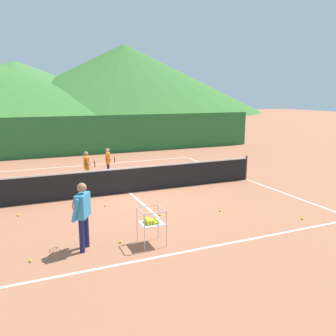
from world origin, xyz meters
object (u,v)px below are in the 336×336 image
object	(u,v)px
instructor	(83,210)
student_0	(87,165)
tennis_ball_3	(160,214)
student_1	(108,160)
tennis_net	(129,180)
tennis_ball_1	(302,218)
tennis_ball_0	(18,215)
tennis_ball_5	(220,210)
tennis_ball_4	(31,261)
tennis_ball_2	(121,242)
tennis_ball_6	(105,205)
ball_cart	(151,221)

from	to	relation	value
instructor	student_0	xyz separation A→B (m)	(1.20, 6.11, -0.15)
tennis_ball_3	student_1	bearing A→B (deg)	92.39
tennis_net	tennis_ball_1	size ratio (longest dim) A/B	155.40
tennis_ball_0	tennis_ball_3	bearing A→B (deg)	-22.34
tennis_ball_1	tennis_ball_5	world-z (taller)	same
tennis_ball_0	tennis_ball_4	xyz separation A→B (m)	(0.23, -3.30, 0.00)
tennis_ball_1	tennis_ball_0	bearing A→B (deg)	154.79
instructor	tennis_ball_3	size ratio (longest dim) A/B	24.00
student_1	tennis_ball_1	world-z (taller)	student_1
tennis_ball_0	tennis_ball_3	xyz separation A→B (m)	(3.97, -1.63, 0.00)
student_0	tennis_ball_0	distance (m)	4.07
instructor	tennis_ball_4	size ratio (longest dim) A/B	24.00
tennis_ball_2	tennis_ball_6	distance (m)	3.04
student_1	tennis_ball_3	xyz separation A→B (m)	(0.23, -5.51, -0.75)
instructor	tennis_ball_0	size ratio (longest dim) A/B	24.00
instructor	student_1	world-z (taller)	instructor
tennis_ball_5	tennis_ball_6	world-z (taller)	same
tennis_ball_2	instructor	bearing A→B (deg)	-179.80
tennis_ball_1	tennis_ball_3	bearing A→B (deg)	151.86
tennis_net	student_1	world-z (taller)	student_1
instructor	ball_cart	xyz separation A→B (m)	(1.56, -0.36, -0.39)
tennis_ball_0	tennis_ball_4	world-z (taller)	same
student_1	ball_cart	distance (m)	7.39
tennis_ball_0	tennis_ball_2	distance (m)	3.87
ball_cart	tennis_ball_6	size ratio (longest dim) A/B	13.22
student_1	tennis_ball_4	distance (m)	8.03
tennis_ball_4	instructor	bearing A→B (deg)	9.06
instructor	tennis_ball_1	distance (m)	6.35
tennis_ball_3	tennis_ball_1	bearing A→B (deg)	-28.14
tennis_ball_4	tennis_ball_2	bearing A→B (deg)	5.35
instructor	tennis_ball_6	size ratio (longest dim) A/B	24.00
tennis_ball_1	tennis_ball_4	xyz separation A→B (m)	(-7.47, 0.32, 0.00)
tennis_ball_4	student_0	bearing A→B (deg)	69.05
student_1	tennis_ball_3	bearing A→B (deg)	-87.61
ball_cart	tennis_ball_3	world-z (taller)	ball_cart
tennis_ball_5	instructor	bearing A→B (deg)	-166.40
student_0	tennis_ball_6	bearing A→B (deg)	-89.87
student_0	tennis_ball_0	world-z (taller)	student_0
tennis_ball_3	tennis_ball_4	world-z (taller)	same
tennis_ball_0	tennis_ball_6	xyz separation A→B (m)	(2.65, -0.08, 0.00)
student_0	ball_cart	bearing A→B (deg)	-86.86
tennis_ball_3	tennis_net	bearing A→B (deg)	92.29
student_0	student_1	xyz separation A→B (m)	(1.10, 0.88, -0.04)
tennis_ball_0	tennis_ball_1	distance (m)	8.51
tennis_ball_4	tennis_ball_0	bearing A→B (deg)	93.94
tennis_ball_1	tennis_ball_2	distance (m)	5.40
tennis_ball_4	tennis_ball_5	size ratio (longest dim) A/B	1.00
student_1	tennis_ball_5	bearing A→B (deg)	-70.34
student_0	tennis_ball_3	bearing A→B (deg)	-73.99
tennis_ball_5	tennis_ball_6	size ratio (longest dim) A/B	1.00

